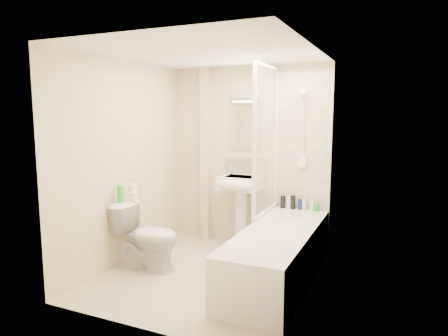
% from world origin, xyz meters
% --- Properties ---
extents(floor, '(2.50, 2.50, 0.00)m').
position_xyz_m(floor, '(0.00, 0.00, 0.00)').
color(floor, beige).
rests_on(floor, ground).
extents(wall_back, '(2.20, 0.02, 2.40)m').
position_xyz_m(wall_back, '(0.00, 1.25, 1.20)').
color(wall_back, beige).
rests_on(wall_back, ground).
extents(wall_left, '(0.02, 2.50, 2.40)m').
position_xyz_m(wall_left, '(-1.10, 0.00, 1.20)').
color(wall_left, beige).
rests_on(wall_left, ground).
extents(wall_right, '(0.02, 2.50, 2.40)m').
position_xyz_m(wall_right, '(1.10, 0.00, 1.20)').
color(wall_right, beige).
rests_on(wall_right, ground).
extents(ceiling, '(2.20, 2.50, 0.02)m').
position_xyz_m(ceiling, '(0.00, 0.00, 2.40)').
color(ceiling, white).
rests_on(ceiling, wall_back).
extents(tile_back, '(0.70, 0.01, 1.75)m').
position_xyz_m(tile_back, '(0.75, 1.24, 1.42)').
color(tile_back, beige).
rests_on(tile_back, wall_back).
extents(tile_right, '(0.01, 2.10, 1.75)m').
position_xyz_m(tile_right, '(1.09, 0.18, 1.42)').
color(tile_right, beige).
rests_on(tile_right, wall_right).
extents(pipe_boxing, '(0.12, 0.12, 2.40)m').
position_xyz_m(pipe_boxing, '(-0.62, 1.19, 1.20)').
color(pipe_boxing, beige).
rests_on(pipe_boxing, ground).
extents(splashback, '(0.60, 0.02, 0.30)m').
position_xyz_m(splashback, '(-0.04, 1.24, 1.03)').
color(splashback, beige).
rests_on(splashback, wall_back).
extents(mirror, '(0.46, 0.01, 0.60)m').
position_xyz_m(mirror, '(-0.04, 1.24, 1.58)').
color(mirror, white).
rests_on(mirror, wall_back).
extents(strip_light, '(0.42, 0.07, 0.07)m').
position_xyz_m(strip_light, '(-0.04, 1.22, 1.95)').
color(strip_light, silver).
rests_on(strip_light, wall_back).
extents(bathtub, '(0.70, 2.10, 0.55)m').
position_xyz_m(bathtub, '(0.75, 0.18, 0.29)').
color(bathtub, white).
rests_on(bathtub, ground).
extents(shower_screen, '(0.04, 0.92, 1.80)m').
position_xyz_m(shower_screen, '(0.40, 0.80, 1.45)').
color(shower_screen, white).
rests_on(shower_screen, bathtub).
extents(shower_fixture, '(0.10, 0.16, 0.99)m').
position_xyz_m(shower_fixture, '(0.75, 1.19, 1.55)').
color(shower_fixture, white).
rests_on(shower_fixture, wall_back).
extents(pedestal_sink, '(0.56, 0.50, 1.08)m').
position_xyz_m(pedestal_sink, '(-0.04, 1.01, 0.76)').
color(pedestal_sink, white).
rests_on(pedestal_sink, ground).
extents(bottle_black_a, '(0.06, 0.06, 0.16)m').
position_xyz_m(bottle_black_a, '(0.52, 1.16, 0.63)').
color(bottle_black_a, black).
rests_on(bottle_black_a, bathtub).
extents(bottle_white_a, '(0.06, 0.06, 0.17)m').
position_xyz_m(bottle_white_a, '(0.60, 1.16, 0.63)').
color(bottle_white_a, silver).
rests_on(bottle_white_a, bathtub).
extents(bottle_black_b, '(0.07, 0.07, 0.17)m').
position_xyz_m(bottle_black_b, '(0.65, 1.16, 0.64)').
color(bottle_black_b, black).
rests_on(bottle_black_b, bathtub).
extents(bottle_blue, '(0.05, 0.05, 0.14)m').
position_xyz_m(bottle_blue, '(0.74, 1.16, 0.62)').
color(bottle_blue, navy).
rests_on(bottle_blue, bathtub).
extents(bottle_cream, '(0.05, 0.05, 0.15)m').
position_xyz_m(bottle_cream, '(0.80, 1.16, 0.63)').
color(bottle_cream, beige).
rests_on(bottle_cream, bathtub).
extents(bottle_white_b, '(0.06, 0.06, 0.13)m').
position_xyz_m(bottle_white_b, '(0.90, 1.16, 0.61)').
color(bottle_white_b, silver).
rests_on(bottle_white_b, bathtub).
extents(bottle_green, '(0.06, 0.06, 0.09)m').
position_xyz_m(bottle_green, '(0.96, 1.16, 0.60)').
color(bottle_green, green).
rests_on(bottle_green, bathtub).
extents(toilet, '(0.51, 0.80, 0.77)m').
position_xyz_m(toilet, '(-0.72, -0.13, 0.38)').
color(toilet, white).
rests_on(toilet, ground).
extents(toilet_roll_lower, '(0.10, 0.10, 0.10)m').
position_xyz_m(toilet_roll_lower, '(-0.94, -0.07, 0.82)').
color(toilet_roll_lower, white).
rests_on(toilet_roll_lower, toilet).
extents(toilet_roll_upper, '(0.10, 0.10, 0.09)m').
position_xyz_m(toilet_roll_upper, '(-0.98, -0.03, 0.91)').
color(toilet_roll_upper, white).
rests_on(toilet_roll_upper, toilet_roll_lower).
extents(green_bottle, '(0.07, 0.07, 0.20)m').
position_xyz_m(green_bottle, '(-1.01, -0.22, 0.86)').
color(green_bottle, green).
rests_on(green_bottle, toilet).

